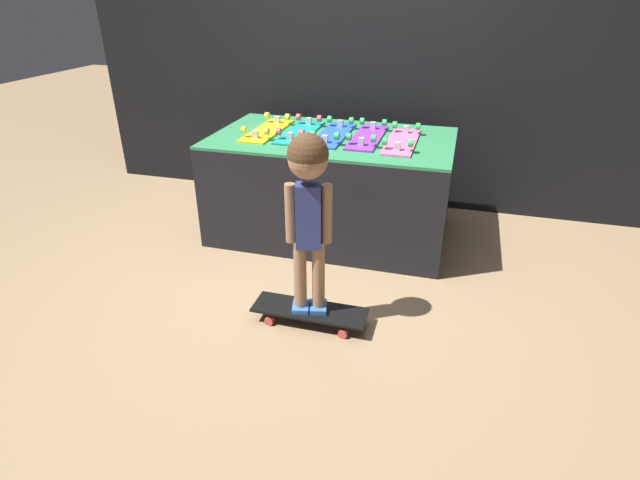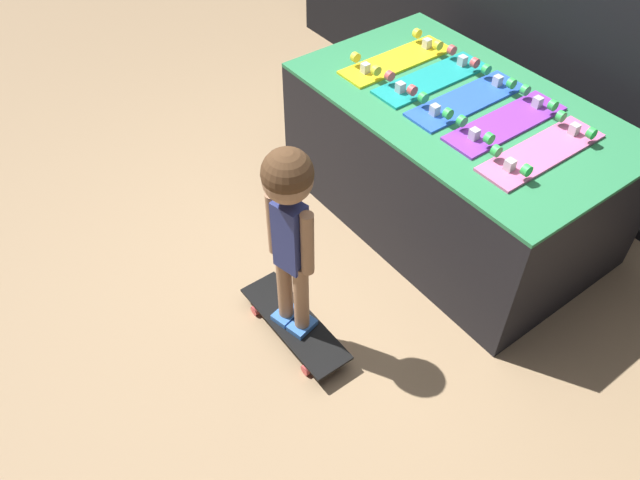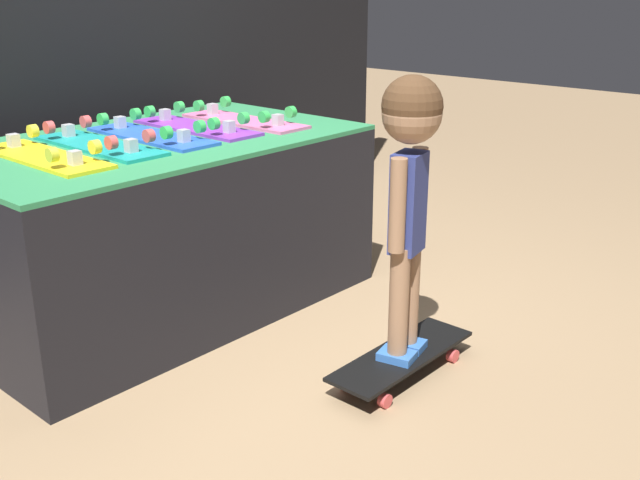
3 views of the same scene
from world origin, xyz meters
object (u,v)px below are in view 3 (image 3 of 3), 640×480
(skateboard_on_floor, at_px, (402,358))
(child, at_px, (410,166))
(skateboard_blue_on_rack, at_px, (151,134))
(skateboard_pink_on_rack, at_px, (244,119))
(skateboard_teal_on_rack, at_px, (99,143))
(skateboard_purple_on_rack, at_px, (196,125))
(skateboard_yellow_on_rack, at_px, (43,154))

(skateboard_on_floor, bearing_deg, child, 90.00)
(skateboard_blue_on_rack, distance_m, skateboard_pink_on_rack, 0.51)
(skateboard_teal_on_rack, height_order, skateboard_blue_on_rack, same)
(skateboard_purple_on_rack, xyz_separation_m, skateboard_on_floor, (-0.07, -1.23, -0.71))
(skateboard_purple_on_rack, height_order, skateboard_on_floor, skateboard_purple_on_rack)
(skateboard_blue_on_rack, bearing_deg, skateboard_pink_on_rack, -4.12)
(skateboard_purple_on_rack, relative_size, skateboard_on_floor, 1.03)
(skateboard_teal_on_rack, distance_m, skateboard_on_floor, 1.48)
(skateboard_yellow_on_rack, height_order, skateboard_teal_on_rack, same)
(skateboard_blue_on_rack, height_order, child, child)
(skateboard_teal_on_rack, relative_size, skateboard_purple_on_rack, 1.00)
(skateboard_yellow_on_rack, xyz_separation_m, skateboard_pink_on_rack, (1.02, -0.02, 0.00))
(skateboard_teal_on_rack, bearing_deg, child, -70.21)
(skateboard_yellow_on_rack, height_order, child, child)
(skateboard_yellow_on_rack, bearing_deg, child, -59.97)
(skateboard_yellow_on_rack, xyz_separation_m, skateboard_on_floor, (0.69, -1.20, -0.71))
(skateboard_purple_on_rack, relative_size, child, 0.66)
(skateboard_teal_on_rack, bearing_deg, skateboard_purple_on_rack, 0.57)
(skateboard_on_floor, bearing_deg, skateboard_purple_on_rack, 86.77)
(skateboard_yellow_on_rack, xyz_separation_m, child, (0.69, -1.20, 0.02))
(skateboard_teal_on_rack, height_order, skateboard_pink_on_rack, same)
(skateboard_blue_on_rack, distance_m, child, 1.23)
(skateboard_yellow_on_rack, distance_m, child, 1.39)
(skateboard_yellow_on_rack, relative_size, skateboard_pink_on_rack, 1.00)
(skateboard_teal_on_rack, distance_m, skateboard_pink_on_rack, 0.76)
(skateboard_pink_on_rack, bearing_deg, skateboard_on_floor, -105.30)
(skateboard_pink_on_rack, bearing_deg, skateboard_purple_on_rack, 170.09)
(skateboard_pink_on_rack, bearing_deg, skateboard_blue_on_rack, 175.88)
(skateboard_teal_on_rack, xyz_separation_m, skateboard_purple_on_rack, (0.51, 0.01, 0.00))
(skateboard_teal_on_rack, bearing_deg, skateboard_pink_on_rack, -2.95)
(skateboard_yellow_on_rack, relative_size, child, 0.66)
(skateboard_blue_on_rack, distance_m, skateboard_on_floor, 1.42)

